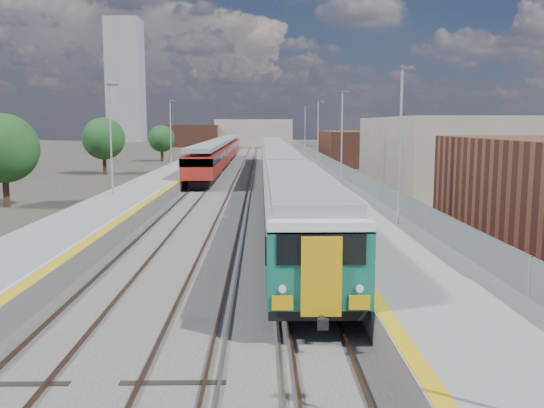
{
  "coord_description": "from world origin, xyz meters",
  "views": [
    {
      "loc": [
        -0.01,
        -5.34,
        5.82
      ],
      "look_at": [
        0.48,
        20.62,
        2.2
      ],
      "focal_mm": 38.0,
      "sensor_mm": 36.0,
      "label": 1
    }
  ],
  "objects": [
    {
      "name": "ground",
      "position": [
        0.0,
        50.0,
        0.0
      ],
      "size": [
        320.0,
        320.0,
        0.0
      ],
      "primitive_type": "plane",
      "color": "#47443A",
      "rests_on": "ground"
    },
    {
      "name": "ballast_bed",
      "position": [
        -2.25,
        52.5,
        0.03
      ],
      "size": [
        10.5,
        155.0,
        0.06
      ],
      "primitive_type": "cube",
      "color": "#565451",
      "rests_on": "ground"
    },
    {
      "name": "tracks",
      "position": [
        -1.65,
        54.18,
        0.11
      ],
      "size": [
        8.96,
        160.0,
        0.17
      ],
      "color": "#4C3323",
      "rests_on": "ground"
    },
    {
      "name": "platform_right",
      "position": [
        5.28,
        52.49,
        0.54
      ],
      "size": [
        4.7,
        155.0,
        8.52
      ],
      "color": "slate",
      "rests_on": "ground"
    },
    {
      "name": "platform_left",
      "position": [
        -9.05,
        52.49,
        0.52
      ],
      "size": [
        4.3,
        155.0,
        8.52
      ],
      "color": "slate",
      "rests_on": "ground"
    },
    {
      "name": "buildings",
      "position": [
        -18.12,
        138.6,
        10.7
      ],
      "size": [
        72.0,
        185.5,
        40.0
      ],
      "color": "brown",
      "rests_on": "ground"
    },
    {
      "name": "green_train",
      "position": [
        1.5,
        48.05,
        2.19
      ],
      "size": [
        2.82,
        78.58,
        3.11
      ],
      "color": "black",
      "rests_on": "ground"
    },
    {
      "name": "red_train",
      "position": [
        -5.5,
        72.21,
        2.14
      ],
      "size": [
        2.87,
        58.14,
        3.62
      ],
      "color": "black",
      "rests_on": "ground"
    },
    {
      "name": "tree_a",
      "position": [
        -17.97,
        35.18,
        4.14
      ],
      "size": [
        4.85,
        4.85,
        6.57
      ],
      "color": "#382619",
      "rests_on": "ground"
    },
    {
      "name": "tree_b",
      "position": [
        -18.22,
        61.79,
        4.14
      ],
      "size": [
        4.85,
        4.85,
        6.58
      ],
      "color": "#382619",
      "rests_on": "ground"
    },
    {
      "name": "tree_c",
      "position": [
        -15.61,
        85.5,
        3.55
      ],
      "size": [
        4.16,
        4.16,
        5.64
      ],
      "color": "#382619",
      "rests_on": "ground"
    },
    {
      "name": "tree_d",
      "position": [
        22.62,
        65.78,
        3.85
      ],
      "size": [
        4.52,
        4.52,
        6.13
      ],
      "color": "#382619",
      "rests_on": "ground"
    }
  ]
}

